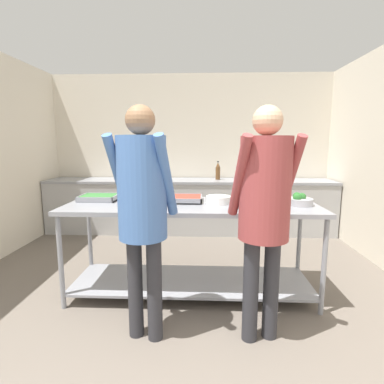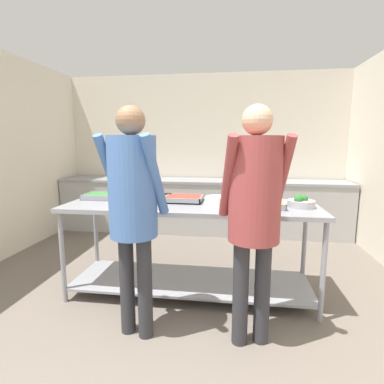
{
  "view_description": "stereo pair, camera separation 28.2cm",
  "coord_description": "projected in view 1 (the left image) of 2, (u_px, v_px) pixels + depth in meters",
  "views": [
    {
      "loc": [
        0.26,
        -1.01,
        1.49
      ],
      "look_at": [
        0.13,
        1.9,
        1.01
      ],
      "focal_mm": 28.0,
      "sensor_mm": 36.0,
      "label": 1
    },
    {
      "loc": [
        0.54,
        -0.99,
        1.49
      ],
      "look_at": [
        0.13,
        1.9,
        1.01
      ],
      "focal_mm": 28.0,
      "sensor_mm": 36.0,
      "label": 2
    }
  ],
  "objects": [
    {
      "name": "plate_stack",
      "position": [
        218.0,
        200.0,
        2.9
      ],
      "size": [
        0.25,
        0.25,
        0.07
      ],
      "color": "white",
      "rests_on": "serving_counter"
    },
    {
      "name": "back_counter",
      "position": [
        189.0,
        206.0,
        5.05
      ],
      "size": [
        4.72,
        0.65,
        0.88
      ],
      "color": "#A8A8A8",
      "rests_on": "ground_plane"
    },
    {
      "name": "sauce_pan",
      "position": [
        143.0,
        196.0,
        3.11
      ],
      "size": [
        0.43,
        0.29,
        0.06
      ],
      "color": "gray",
      "rests_on": "serving_counter"
    },
    {
      "name": "wall_rear",
      "position": [
        190.0,
        152.0,
        5.27
      ],
      "size": [
        4.88,
        0.06,
        2.65
      ],
      "color": "beige",
      "rests_on": "ground_plane"
    },
    {
      "name": "serving_tray_vegetables",
      "position": [
        184.0,
        199.0,
        3.0
      ],
      "size": [
        0.37,
        0.32,
        0.05
      ],
      "color": "gray",
      "rests_on": "serving_counter"
    },
    {
      "name": "guest_serving_right",
      "position": [
        142.0,
        199.0,
        2.16
      ],
      "size": [
        0.51,
        0.42,
        1.75
      ],
      "color": "#2D2D33",
      "rests_on": "ground_plane"
    },
    {
      "name": "serving_tray_roast",
      "position": [
        99.0,
        198.0,
        3.06
      ],
      "size": [
        0.37,
        0.29,
        0.05
      ],
      "color": "gray",
      "rests_on": "serving_counter"
    },
    {
      "name": "serving_tray_greens",
      "position": [
        260.0,
        203.0,
        2.81
      ],
      "size": [
        0.44,
        0.33,
        0.05
      ],
      "color": "gray",
      "rests_on": "serving_counter"
    },
    {
      "name": "guest_serving_left",
      "position": [
        264.0,
        201.0,
        2.14
      ],
      "size": [
        0.52,
        0.43,
        1.75
      ],
      "color": "#2D2D33",
      "rests_on": "ground_plane"
    },
    {
      "name": "serving_counter",
      "position": [
        192.0,
        233.0,
        2.92
      ],
      "size": [
        2.41,
        0.79,
        0.91
      ],
      "color": "gray",
      "rests_on": "ground_plane"
    },
    {
      "name": "broccoli_bowl",
      "position": [
        299.0,
        201.0,
        2.81
      ],
      "size": [
        0.24,
        0.24,
        0.12
      ],
      "color": "#B2B2B7",
      "rests_on": "serving_counter"
    },
    {
      "name": "water_bottle",
      "position": [
        218.0,
        171.0,
        4.97
      ],
      "size": [
        0.08,
        0.08,
        0.31
      ],
      "color": "brown",
      "rests_on": "back_counter"
    }
  ]
}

